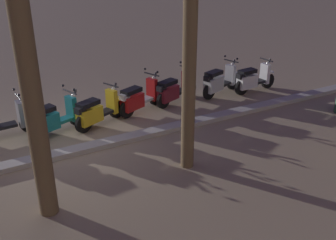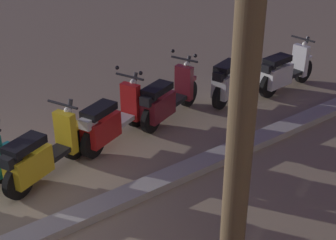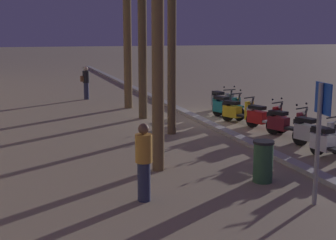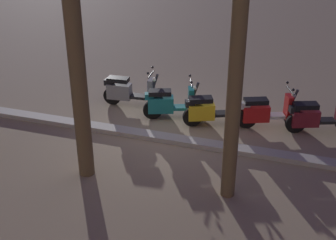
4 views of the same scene
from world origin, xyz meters
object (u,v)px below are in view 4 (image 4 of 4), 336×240
(scooter_yellow_tail_end, at_px, (211,110))
(scooter_grey_lead_nearest, at_px, (129,91))
(scooter_teal_mid_rear, at_px, (170,103))
(scooter_red_far_back, at_px, (266,112))
(scooter_maroon_mid_front, at_px, (316,116))

(scooter_yellow_tail_end, bearing_deg, scooter_grey_lead_nearest, -10.63)
(scooter_teal_mid_rear, height_order, scooter_grey_lead_nearest, same)
(scooter_red_far_back, height_order, scooter_grey_lead_nearest, same)
(scooter_red_far_back, distance_m, scooter_grey_lead_nearest, 3.87)
(scooter_grey_lead_nearest, bearing_deg, scooter_teal_mid_rear, 163.05)
(scooter_maroon_mid_front, distance_m, scooter_grey_lead_nearest, 5.10)
(scooter_maroon_mid_front, distance_m, scooter_red_far_back, 1.24)
(scooter_maroon_mid_front, xyz_separation_m, scooter_grey_lead_nearest, (5.10, -0.03, 0.01))
(scooter_red_far_back, bearing_deg, scooter_maroon_mid_front, -174.86)
(scooter_red_far_back, distance_m, scooter_teal_mid_rear, 2.52)
(scooter_yellow_tail_end, distance_m, scooter_grey_lead_nearest, 2.53)
(scooter_maroon_mid_front, xyz_separation_m, scooter_yellow_tail_end, (2.62, 0.44, -0.00))
(scooter_red_far_back, xyz_separation_m, scooter_grey_lead_nearest, (3.87, -0.14, 0.01))
(scooter_maroon_mid_front, height_order, scooter_grey_lead_nearest, same)
(scooter_teal_mid_rear, relative_size, scooter_grey_lead_nearest, 0.89)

